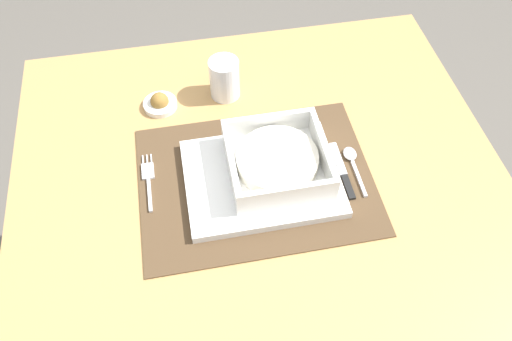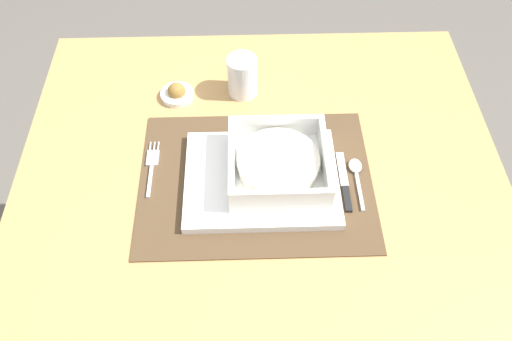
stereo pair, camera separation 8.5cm
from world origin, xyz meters
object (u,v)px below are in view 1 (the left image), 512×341
fork (148,178)px  bread_knife (331,180)px  porridge_bowl (277,161)px  butter_knife (343,174)px  drinking_glass (225,80)px  condiment_saucer (160,103)px  spoon (352,159)px  dining_table (258,201)px

fork → bread_knife: (0.32, -0.07, 0.00)m
porridge_bowl → butter_knife: (0.12, -0.02, -0.03)m
butter_knife → drinking_glass: (-0.18, 0.25, 0.03)m
bread_knife → condiment_saucer: 0.38m
porridge_bowl → condiment_saucer: 0.29m
porridge_bowl → spoon: bearing=1.9°
porridge_bowl → spoon: size_ratio=1.54×
spoon → bread_knife: spoon is taller
porridge_bowl → bread_knife: 0.10m
dining_table → bread_knife: (0.12, -0.06, 0.12)m
fork → bread_knife: size_ratio=0.93×
fork → drinking_glass: bearing=50.2°
porridge_bowl → butter_knife: bearing=-11.6°
porridge_bowl → fork: (-0.23, 0.03, -0.03)m
butter_knife → condiment_saucer: size_ratio=1.93×
fork → butter_knife: (0.35, -0.06, 0.00)m
spoon → butter_knife: bearing=-127.1°
dining_table → porridge_bowl: (0.03, -0.02, 0.15)m
bread_knife → fork: bearing=168.1°
porridge_bowl → bread_knife: porridge_bowl is taller
bread_knife → condiment_saucer: (-0.29, 0.25, 0.00)m
spoon → dining_table: bearing=176.8°
bread_knife → condiment_saucer: size_ratio=2.04×
porridge_bowl → drinking_glass: (-0.06, 0.22, -0.00)m
fork → spoon: 0.37m
dining_table → fork: 0.23m
dining_table → fork: size_ratio=7.05×
drinking_glass → condiment_saucer: (-0.13, -0.01, -0.03)m
drinking_glass → condiment_saucer: 0.14m
porridge_bowl → condiment_saucer: size_ratio=2.56×
spoon → drinking_glass: (-0.20, 0.22, 0.03)m
porridge_bowl → spoon: (0.14, 0.00, -0.03)m
porridge_bowl → condiment_saucer: (-0.19, 0.21, -0.03)m
fork → bread_knife: bread_knife is taller
drinking_glass → condiment_saucer: drinking_glass is taller
dining_table → condiment_saucer: size_ratio=13.28×
butter_knife → bread_knife: same height
bread_knife → porridge_bowl: bearing=159.6°
fork → porridge_bowl: bearing=-6.4°
butter_knife → condiment_saucer: condiment_saucer is taller
porridge_bowl → fork: size_ratio=1.36×
condiment_saucer → fork: bearing=-100.9°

